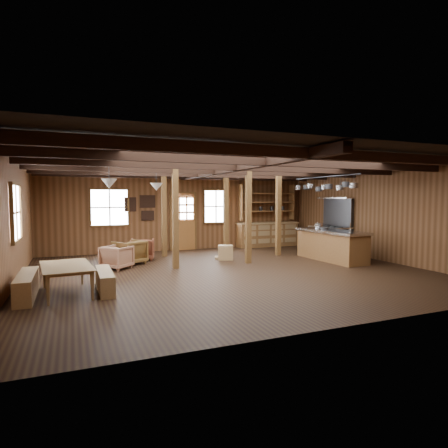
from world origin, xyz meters
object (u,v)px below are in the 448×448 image
(commercial_range, at_px, (331,235))
(armchair_c, at_px, (117,257))
(armchair_a, at_px, (130,252))
(armchair_b, at_px, (142,249))
(kitchen_island, at_px, (331,245))
(dining_table, at_px, (69,279))

(commercial_range, bearing_deg, armchair_c, -177.59)
(commercial_range, relative_size, armchair_c, 2.78)
(armchair_a, height_order, armchair_b, armchair_a)
(armchair_b, relative_size, armchair_c, 1.04)
(armchair_b, bearing_deg, armchair_c, 67.18)
(kitchen_island, bearing_deg, dining_table, -172.43)
(commercial_range, xyz_separation_m, dining_table, (-8.55, -2.67, -0.34))
(armchair_a, height_order, armchair_c, armchair_a)
(dining_table, distance_m, armchair_b, 4.18)
(dining_table, distance_m, armchair_c, 2.64)
(kitchen_island, bearing_deg, armchair_c, 168.23)
(armchair_b, bearing_deg, commercial_range, -175.10)
(commercial_range, height_order, armchair_a, commercial_range)
(dining_table, bearing_deg, commercial_range, -78.27)
(kitchen_island, relative_size, armchair_b, 3.49)
(dining_table, height_order, armchair_c, armchair_c)
(armchair_a, bearing_deg, armchair_c, 24.29)
(armchair_b, distance_m, armchair_c, 1.54)
(kitchen_island, distance_m, armchair_a, 6.10)
(kitchen_island, bearing_deg, commercial_range, 49.54)
(commercial_range, xyz_separation_m, armchair_a, (-6.93, 0.29, -0.28))
(dining_table, bearing_deg, kitchen_island, -85.58)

